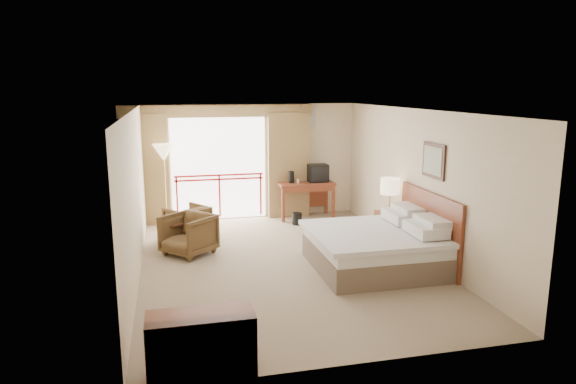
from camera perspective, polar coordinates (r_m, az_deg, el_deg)
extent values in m
plane|color=gray|center=(9.24, -0.32, -7.91)|extent=(7.00, 7.00, 0.00)
plane|color=white|center=(8.72, -0.34, 9.05)|extent=(7.00, 7.00, 0.00)
plane|color=beige|center=(12.27, -4.00, 3.43)|extent=(5.00, 0.00, 5.00)
plane|color=beige|center=(5.63, 7.71, -6.47)|extent=(5.00, 0.00, 5.00)
plane|color=beige|center=(8.69, -16.62, -0.43)|extent=(0.00, 7.00, 7.00)
plane|color=beige|center=(9.74, 14.15, 0.97)|extent=(0.00, 7.00, 7.00)
plane|color=white|center=(12.18, -7.70, 2.58)|extent=(2.40, 0.00, 2.40)
cube|color=#AC130E|center=(12.20, -7.65, 1.40)|extent=(2.09, 0.03, 0.04)
cube|color=#AC130E|center=(12.18, -7.67, 1.87)|extent=(2.09, 0.03, 0.04)
cube|color=#AC130E|center=(12.22, -12.23, -0.65)|extent=(0.04, 0.03, 1.00)
cube|color=#AC130E|center=(12.27, -7.60, -0.44)|extent=(0.04, 0.03, 1.00)
cube|color=#AC130E|center=(12.41, -3.05, -0.22)|extent=(0.04, 0.03, 1.00)
cube|color=olive|center=(12.00, -15.51, 2.36)|extent=(1.00, 0.26, 2.50)
cube|color=olive|center=(12.31, 0.03, 3.01)|extent=(1.00, 0.26, 2.50)
cube|color=olive|center=(11.94, -7.82, 8.91)|extent=(4.40, 0.22, 0.28)
cube|color=silver|center=(12.42, 1.95, 8.19)|extent=(0.50, 0.04, 0.50)
cube|color=brown|center=(9.07, 9.58, -7.14)|extent=(2.05, 2.00, 0.40)
cube|color=white|center=(8.97, 9.64, -5.32)|extent=(2.01, 1.96, 0.22)
cube|color=white|center=(8.92, 9.38, -4.55)|extent=(2.09, 2.06, 0.08)
cube|color=white|center=(8.80, 15.06, -4.00)|extent=(0.50, 0.75, 0.18)
cube|color=white|center=(9.58, 12.53, -2.62)|extent=(0.50, 0.75, 0.18)
cube|color=white|center=(8.84, 15.84, -3.18)|extent=(0.40, 0.70, 0.14)
cube|color=white|center=(9.61, 13.26, -1.88)|extent=(0.40, 0.70, 0.14)
cube|color=maroon|center=(9.36, 15.40, -3.92)|extent=(0.06, 2.10, 1.30)
cube|color=black|center=(9.13, 15.88, 3.37)|extent=(0.03, 0.72, 0.60)
cube|color=silver|center=(9.12, 15.77, 3.37)|extent=(0.01, 0.60, 0.48)
cube|color=maroon|center=(10.33, 11.20, -4.09)|extent=(0.51, 0.59, 0.67)
cylinder|color=tan|center=(10.28, 11.17, -2.00)|extent=(0.15, 0.15, 0.04)
cylinder|color=tan|center=(10.24, 11.22, -0.92)|extent=(0.03, 0.03, 0.40)
cylinder|color=#FFE5B2|center=(10.18, 11.28, 0.65)|extent=(0.37, 0.37, 0.31)
cube|color=black|center=(10.08, 11.38, -2.27)|extent=(0.21, 0.17, 0.09)
cube|color=maroon|center=(12.20, 1.96, 0.98)|extent=(1.33, 0.64, 0.06)
cube|color=maroon|center=(11.88, -0.54, -1.43)|extent=(0.07, 0.07, 0.82)
cube|color=maroon|center=(12.20, 5.05, -1.12)|extent=(0.07, 0.07, 0.82)
cube|color=maroon|center=(12.41, -1.10, -0.87)|extent=(0.07, 0.07, 0.82)
cube|color=maroon|center=(12.72, 4.27, -0.59)|extent=(0.07, 0.07, 0.82)
cube|color=maroon|center=(12.53, 1.62, -0.33)|extent=(1.22, 0.03, 0.61)
cube|color=maroon|center=(11.95, 2.32, 0.32)|extent=(1.22, 0.03, 0.13)
cube|color=black|center=(12.24, 3.33, 2.11)|extent=(0.46, 0.36, 0.42)
cube|color=black|center=(12.07, 3.57, 1.98)|extent=(0.42, 0.02, 0.34)
cylinder|color=black|center=(12.09, 0.37, 1.67)|extent=(0.15, 0.15, 0.28)
cylinder|color=white|center=(12.09, 1.11, 1.22)|extent=(0.08, 0.08, 0.09)
cylinder|color=black|center=(11.72, 1.02, -2.99)|extent=(0.28, 0.28, 0.27)
imported|color=#46311C|center=(10.89, -11.05, -5.09)|extent=(1.04, 1.05, 0.69)
imported|color=#46311C|center=(9.91, -10.93, -6.78)|extent=(1.17, 1.17, 0.77)
cylinder|color=black|center=(10.14, -12.83, -3.46)|extent=(0.48, 0.48, 0.04)
cylinder|color=black|center=(10.20, -12.76, -4.80)|extent=(0.06, 0.06, 0.48)
cylinder|color=black|center=(10.27, -12.70, -6.07)|extent=(0.34, 0.34, 0.03)
imported|color=white|center=(10.13, -12.83, -3.36)|extent=(0.27, 0.28, 0.02)
cylinder|color=tan|center=(11.94, -13.29, -3.63)|extent=(0.30, 0.30, 0.03)
cylinder|color=tan|center=(11.76, -13.47, 0.10)|extent=(0.03, 0.03, 1.62)
cone|color=#FFE5B2|center=(11.62, -13.67, 4.27)|extent=(0.47, 0.47, 0.38)
cube|color=maroon|center=(5.76, -9.60, -16.64)|extent=(1.13, 0.47, 0.75)
cube|color=black|center=(5.55, -9.43, -17.77)|extent=(1.04, 0.02, 0.66)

